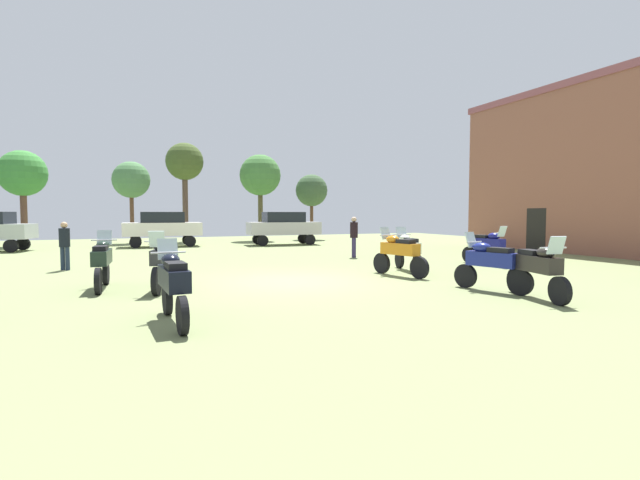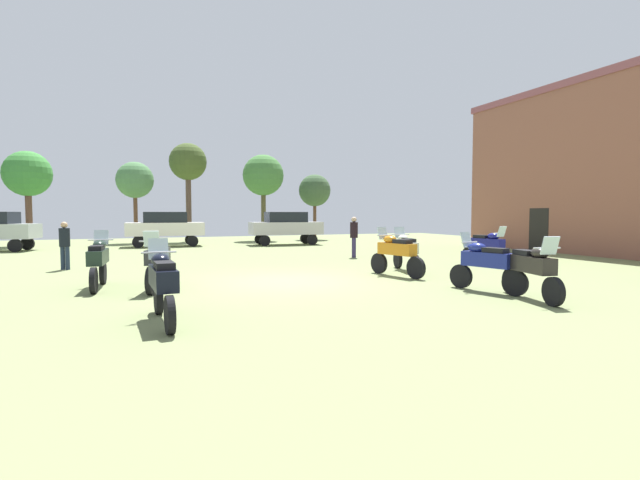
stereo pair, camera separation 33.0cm
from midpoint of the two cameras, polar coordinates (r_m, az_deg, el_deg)
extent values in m
cube|color=#737F50|center=(13.17, -4.52, -5.15)|extent=(44.00, 52.00, 0.02)
cube|color=brown|center=(26.99, 32.50, 7.03)|extent=(6.00, 14.29, 7.87)
cube|color=#894951|center=(27.60, 32.78, 15.57)|extent=(6.12, 14.58, 0.35)
cube|color=black|center=(25.92, 24.74, 1.14)|extent=(0.08, 1.20, 2.20)
cylinder|color=black|center=(17.78, 21.36, -2.10)|extent=(0.21, 0.64, 0.63)
cylinder|color=black|center=(18.82, 17.42, -1.74)|extent=(0.21, 0.64, 0.63)
cube|color=navy|center=(18.25, 19.36, -0.37)|extent=(0.56, 1.42, 0.36)
ellipsoid|color=navy|center=(18.04, 20.14, 0.47)|extent=(0.39, 0.52, 0.24)
cube|color=black|center=(18.39, 18.79, 0.42)|extent=(0.38, 0.60, 0.12)
cube|color=silver|center=(17.82, 21.02, 1.00)|extent=(0.38, 0.20, 0.39)
cylinder|color=#B7B7BC|center=(17.89, 20.76, 0.82)|extent=(0.62, 0.13, 0.04)
cylinder|color=black|center=(16.50, 9.18, -2.35)|extent=(0.24, 0.63, 0.62)
cylinder|color=black|center=(15.06, 11.30, -2.92)|extent=(0.24, 0.63, 0.62)
cube|color=silver|center=(15.73, 10.21, -0.85)|extent=(0.61, 1.37, 0.36)
ellipsoid|color=silver|center=(15.99, 9.82, 0.22)|extent=(0.41, 0.53, 0.24)
cube|color=black|center=(15.50, 10.54, -0.03)|extent=(0.40, 0.61, 0.12)
cube|color=silver|center=(16.29, 9.40, 0.92)|extent=(0.38, 0.22, 0.39)
cylinder|color=#B7B7BC|center=(16.20, 9.53, 0.69)|extent=(0.62, 0.15, 0.04)
cylinder|color=black|center=(12.53, 16.75, -4.25)|extent=(0.28, 0.62, 0.61)
cylinder|color=black|center=(11.76, 22.68, -4.85)|extent=(0.28, 0.62, 0.61)
cube|color=navy|center=(12.08, 19.67, -2.25)|extent=(0.69, 1.30, 0.36)
ellipsoid|color=navy|center=(12.20, 18.57, -0.86)|extent=(0.44, 0.55, 0.24)
cube|color=black|center=(11.94, 20.58, -1.18)|extent=(0.44, 0.62, 0.12)
cube|color=silver|center=(12.37, 17.36, 0.05)|extent=(0.39, 0.24, 0.39)
cylinder|color=#B7B7BC|center=(12.32, 17.72, -0.24)|extent=(0.61, 0.20, 0.04)
cylinder|color=black|center=(9.37, -19.25, -6.79)|extent=(0.16, 0.63, 0.62)
cylinder|color=black|center=(7.78, -17.76, -8.82)|extent=(0.16, 0.63, 0.62)
cube|color=black|center=(8.49, -18.63, -4.45)|extent=(0.45, 1.41, 0.36)
ellipsoid|color=black|center=(8.77, -18.94, -2.38)|extent=(0.35, 0.50, 0.24)
cube|color=black|center=(8.23, -18.44, -3.02)|extent=(0.33, 0.58, 0.12)
cube|color=silver|center=(9.10, -19.24, -1.05)|extent=(0.37, 0.17, 0.39)
cylinder|color=#B7B7BC|center=(9.00, -19.15, -1.47)|extent=(0.62, 0.07, 0.04)
cylinder|color=black|center=(14.95, 6.97, -2.85)|extent=(0.27, 0.66, 0.65)
cylinder|color=black|center=(13.86, 11.47, -3.37)|extent=(0.27, 0.66, 0.65)
cube|color=#C37417|center=(14.35, 9.15, -1.09)|extent=(0.67, 1.39, 0.36)
ellipsoid|color=#C37417|center=(14.54, 8.31, 0.08)|extent=(0.43, 0.54, 0.24)
cube|color=black|center=(14.17, 9.84, -0.18)|extent=(0.42, 0.62, 0.12)
cube|color=silver|center=(14.77, 7.40, 0.84)|extent=(0.39, 0.23, 0.39)
cylinder|color=#B7B7BC|center=(14.70, 7.67, 0.59)|extent=(0.61, 0.18, 0.04)
cylinder|color=black|center=(13.83, -25.46, -3.67)|extent=(0.16, 0.65, 0.64)
cylinder|color=black|center=(12.25, -26.32, -4.56)|extent=(0.16, 0.65, 0.64)
cube|color=#1D2D23|center=(12.99, -25.92, -1.90)|extent=(0.45, 1.39, 0.36)
ellipsoid|color=#1D2D23|center=(13.27, -25.79, -0.58)|extent=(0.35, 0.50, 0.24)
cube|color=black|center=(12.73, -26.08, -0.92)|extent=(0.34, 0.58, 0.12)
cube|color=silver|center=(13.60, -25.63, 0.27)|extent=(0.37, 0.18, 0.39)
cylinder|color=#B7B7BC|center=(13.50, -25.68, -0.01)|extent=(0.62, 0.08, 0.04)
cylinder|color=black|center=(11.57, -20.27, -4.78)|extent=(0.29, 0.68, 0.68)
cylinder|color=black|center=(13.09, -18.78, -3.83)|extent=(0.29, 0.68, 0.68)
cube|color=#292A2D|center=(12.27, -19.53, -1.87)|extent=(0.69, 1.38, 0.36)
ellipsoid|color=#292A2D|center=(11.96, -19.85, -0.67)|extent=(0.43, 0.55, 0.24)
cube|color=black|center=(12.48, -19.33, -0.68)|extent=(0.43, 0.62, 0.12)
cube|color=silver|center=(11.62, -20.21, 0.11)|extent=(0.39, 0.24, 0.39)
cylinder|color=#B7B7BC|center=(11.72, -20.10, -0.16)|extent=(0.61, 0.19, 0.04)
cylinder|color=black|center=(10.84, 26.64, -5.63)|extent=(0.25, 0.62, 0.61)
cylinder|color=black|center=(12.08, 22.25, -4.63)|extent=(0.25, 0.62, 0.61)
cube|color=#292421|center=(11.39, 24.38, -2.69)|extent=(0.63, 1.35, 0.36)
ellipsoid|color=#292421|center=(11.13, 25.28, -1.40)|extent=(0.41, 0.54, 0.24)
cube|color=black|center=(11.56, 23.77, -1.40)|extent=(0.41, 0.61, 0.12)
cube|color=silver|center=(10.85, 26.30, -0.58)|extent=(0.38, 0.23, 0.39)
cylinder|color=#B7B7BC|center=(10.94, 25.99, -0.86)|extent=(0.61, 0.17, 0.04)
cylinder|color=black|center=(27.57, -22.08, -0.27)|extent=(0.65, 0.24, 0.64)
cylinder|color=black|center=(29.00, -22.04, -0.10)|extent=(0.65, 0.24, 0.64)
cylinder|color=black|center=(27.68, -16.02, -0.14)|extent=(0.65, 0.24, 0.64)
cylinder|color=black|center=(29.11, -16.28, 0.02)|extent=(0.65, 0.24, 0.64)
cube|color=silver|center=(28.27, -19.12, 1.28)|extent=(4.34, 1.91, 0.75)
cube|color=black|center=(28.26, -19.15, 2.66)|extent=(2.40, 1.64, 0.61)
cylinder|color=black|center=(27.43, -34.05, -0.61)|extent=(0.67, 0.33, 0.64)
cylinder|color=black|center=(28.76, -32.98, -0.42)|extent=(0.67, 0.33, 0.64)
cylinder|color=black|center=(27.35, -7.40, -0.08)|extent=(0.65, 0.25, 0.64)
cylinder|color=black|center=(28.76, -8.01, 0.08)|extent=(0.65, 0.25, 0.64)
cylinder|color=black|center=(28.11, -1.57, 0.04)|extent=(0.65, 0.25, 0.64)
cylinder|color=black|center=(29.48, -2.44, 0.19)|extent=(0.65, 0.25, 0.64)
cube|color=#B6B3B6|center=(28.36, -4.83, 1.46)|extent=(4.39, 2.03, 0.75)
cube|color=black|center=(28.35, -4.84, 2.84)|extent=(2.45, 1.71, 0.61)
cylinder|color=#30284E|center=(20.34, 3.66, -0.91)|extent=(0.14, 0.14, 0.86)
cylinder|color=#30284E|center=(20.18, 3.79, -0.95)|extent=(0.14, 0.14, 0.86)
cylinder|color=black|center=(20.22, 3.73, 1.24)|extent=(0.40, 0.40, 0.68)
sphere|color=tan|center=(20.21, 3.74, 2.53)|extent=(0.23, 0.23, 0.23)
cylinder|color=#212E42|center=(17.87, -29.10, -2.01)|extent=(0.14, 0.14, 0.79)
cylinder|color=#212E42|center=(17.96, -29.56, -2.00)|extent=(0.14, 0.14, 0.79)
cylinder|color=black|center=(17.86, -29.40, 0.26)|extent=(0.45, 0.45, 0.63)
sphere|color=tan|center=(17.85, -29.44, 1.61)|extent=(0.21, 0.21, 0.21)
cylinder|color=brown|center=(33.23, -7.62, 3.39)|extent=(0.34, 0.34, 3.97)
sphere|color=#427738|center=(33.34, -7.66, 7.92)|extent=(2.89, 2.89, 2.89)
cylinder|color=brown|center=(32.38, -22.40, 2.80)|extent=(0.26, 0.26, 3.55)
sphere|color=#4A7A48|center=(32.45, -22.49, 6.87)|extent=(2.34, 2.34, 2.34)
cylinder|color=brown|center=(32.85, -16.52, 4.05)|extent=(0.37, 0.37, 4.85)
sphere|color=#3F5124|center=(33.03, -16.60, 9.24)|extent=(2.50, 2.50, 2.50)
cylinder|color=brown|center=(34.33, -1.31, 2.67)|extent=(0.24, 0.24, 3.08)
sphere|color=#395534|center=(34.37, -1.32, 6.12)|extent=(2.35, 2.35, 2.35)
cylinder|color=brown|center=(32.31, -32.88, 2.61)|extent=(0.36, 0.36, 3.65)
sphere|color=#3A8136|center=(32.39, -33.01, 6.90)|extent=(2.66, 2.66, 2.66)
camera|label=1|loc=(0.16, -90.47, -0.03)|focal=26.01mm
camera|label=2|loc=(0.16, 89.53, 0.03)|focal=26.01mm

